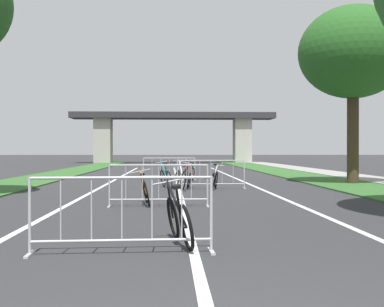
% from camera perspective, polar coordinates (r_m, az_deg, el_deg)
% --- Properties ---
extents(grass_verge_left, '(2.75, 63.31, 0.05)m').
position_cam_1_polar(grass_verge_left, '(29.43, -15.12, -2.32)').
color(grass_verge_left, '#2D5B26').
rests_on(grass_verge_left, ground).
extents(grass_verge_right, '(2.75, 63.31, 0.05)m').
position_cam_1_polar(grass_verge_right, '(29.58, 11.27, -2.30)').
color(grass_verge_right, '#2D5B26').
rests_on(grass_verge_right, ground).
extents(sidewalk_path_right, '(2.19, 63.31, 0.08)m').
position_cam_1_polar(sidewalk_path_right, '(30.26, 15.82, -2.22)').
color(sidewalk_path_right, gray).
rests_on(sidewalk_path_right, ground).
extents(lane_stripe_center, '(0.14, 36.63, 0.01)m').
position_cam_1_polar(lane_stripe_center, '(21.15, -1.66, -3.42)').
color(lane_stripe_center, silver).
rests_on(lane_stripe_center, ground).
extents(lane_stripe_right_lane, '(0.14, 36.63, 0.01)m').
position_cam_1_polar(lane_stripe_right_lane, '(21.40, 6.27, -3.38)').
color(lane_stripe_right_lane, silver).
rests_on(lane_stripe_right_lane, ground).
extents(lane_stripe_left_lane, '(0.14, 36.63, 0.01)m').
position_cam_1_polar(lane_stripe_left_lane, '(21.31, -9.61, -3.39)').
color(lane_stripe_left_lane, silver).
rests_on(lane_stripe_left_lane, ground).
extents(overpass_bridge, '(22.57, 3.48, 5.59)m').
position_cam_1_polar(overpass_bridge, '(55.18, -2.20, 3.05)').
color(overpass_bridge, '#2D2D30').
rests_on(overpass_bridge, ground).
extents(tree_right_pine_near, '(4.49, 4.49, 7.37)m').
position_cam_1_polar(tree_right_pine_near, '(21.80, 18.15, 10.99)').
color(tree_right_pine_near, '#3D2D1E').
rests_on(tree_right_pine_near, ground).
extents(crowd_barrier_nearest, '(2.51, 0.54, 1.05)m').
position_cam_1_polar(crowd_barrier_nearest, '(6.77, -8.12, -7.08)').
color(crowd_barrier_nearest, '#ADADB2').
rests_on(crowd_barrier_nearest, ground).
extents(crowd_barrier_second, '(2.50, 0.44, 1.05)m').
position_cam_1_polar(crowd_barrier_second, '(12.28, -3.88, -3.73)').
color(crowd_barrier_second, '#ADADB2').
rests_on(crowd_barrier_second, ground).
extents(crowd_barrier_third, '(2.51, 0.50, 1.05)m').
position_cam_1_polar(crowd_barrier_third, '(17.88, 2.21, -2.44)').
color(crowd_barrier_third, '#ADADB2').
rests_on(crowd_barrier_third, ground).
extents(crowd_barrier_fourth, '(2.51, 0.50, 1.05)m').
position_cam_1_polar(crowd_barrier_fourth, '(23.38, -2.65, -1.78)').
color(crowd_barrier_fourth, '#ADADB2').
rests_on(crowd_barrier_fourth, ground).
extents(bicycle_black_0, '(0.65, 1.65, 0.96)m').
position_cam_1_polar(bicycle_black_0, '(7.34, -1.53, -7.72)').
color(bicycle_black_0, black).
rests_on(bicycle_black_0, ground).
extents(bicycle_green_1, '(0.49, 1.58, 0.96)m').
position_cam_1_polar(bicycle_green_1, '(18.20, -0.27, -2.95)').
color(bicycle_green_1, black).
rests_on(bicycle_green_1, ground).
extents(bicycle_red_2, '(0.51, 1.70, 0.94)m').
position_cam_1_polar(bicycle_red_2, '(22.91, -0.29, -2.26)').
color(bicycle_red_2, black).
rests_on(bicycle_red_2, ground).
extents(bicycle_orange_3, '(0.60, 1.64, 0.91)m').
position_cam_1_polar(bicycle_orange_3, '(12.75, -5.43, -4.31)').
color(bicycle_orange_3, black).
rests_on(bicycle_orange_3, ground).
extents(bicycle_silver_4, '(0.62, 1.62, 0.93)m').
position_cam_1_polar(bicycle_silver_4, '(17.48, 2.62, -3.06)').
color(bicycle_silver_4, black).
rests_on(bicycle_silver_4, ground).
extents(bicycle_white_5, '(0.49, 1.79, 1.04)m').
position_cam_1_polar(bicycle_white_5, '(17.49, -1.38, -2.96)').
color(bicycle_white_5, black).
rests_on(bicycle_white_5, ground).
extents(bicycle_teal_6, '(0.73, 1.66, 1.00)m').
position_cam_1_polar(bicycle_teal_6, '(18.38, -3.05, -2.82)').
color(bicycle_teal_6, black).
rests_on(bicycle_teal_6, ground).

